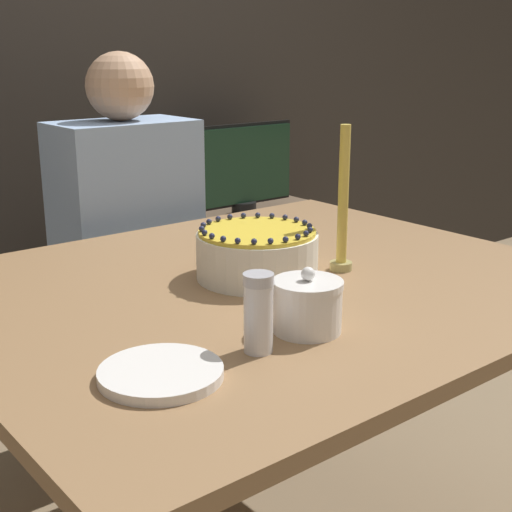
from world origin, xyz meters
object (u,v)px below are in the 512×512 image
(sugar_bowl, at_px, (307,305))
(person_man_blue_shirt, at_px, (130,283))
(sugar_shaker, at_px, (258,313))
(candle, at_px, (343,211))
(cake, at_px, (256,254))
(tv_monitor, at_px, (243,168))

(sugar_bowl, xyz_separation_m, person_man_blue_shirt, (0.21, 1.00, -0.26))
(sugar_shaker, relative_size, candle, 0.41)
(cake, height_order, candle, candle)
(sugar_shaker, xyz_separation_m, tv_monitor, (1.07, 1.41, -0.06))
(candle, distance_m, person_man_blue_shirt, 0.87)
(sugar_bowl, xyz_separation_m, candle, (0.30, 0.21, 0.08))
(candle, bearing_deg, person_man_blue_shirt, 96.41)
(sugar_shaker, bearing_deg, candle, 28.38)
(person_man_blue_shirt, bearing_deg, sugar_shaker, 72.21)
(person_man_blue_shirt, bearing_deg, sugar_bowl, 78.31)
(cake, relative_size, candle, 0.81)
(cake, bearing_deg, sugar_bowl, -112.42)
(cake, distance_m, sugar_shaker, 0.38)
(cake, bearing_deg, person_man_blue_shirt, 82.83)
(cake, height_order, sugar_shaker, sugar_shaker)
(sugar_shaker, bearing_deg, tv_monitor, 52.79)
(sugar_shaker, relative_size, tv_monitor, 0.27)
(sugar_bowl, height_order, tv_monitor, tv_monitor)
(sugar_bowl, distance_m, sugar_shaker, 0.12)
(cake, bearing_deg, sugar_shaker, -128.40)
(cake, xyz_separation_m, sugar_shaker, (-0.24, -0.30, 0.01))
(cake, xyz_separation_m, sugar_bowl, (-0.12, -0.28, -0.01))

